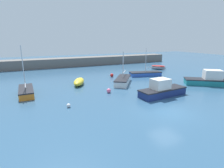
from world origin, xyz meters
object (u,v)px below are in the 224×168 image
at_px(open_tender_yellow, 79,82).
at_px(sailboat_twin_hulled, 145,74).
at_px(rowboat_with_red_cover, 158,67).
at_px(motorboat_grey_hull, 162,90).
at_px(sailboat_short_mast, 123,80).
at_px(cabin_cruiser_white, 210,80).
at_px(mooring_buoy_pink, 109,91).
at_px(sailboat_tall_mast, 26,91).
at_px(mooring_buoy_white, 69,105).
at_px(mooring_buoy_red, 112,75).

bearing_deg(open_tender_yellow, sailboat_twin_hulled, -59.51).
height_order(rowboat_with_red_cover, motorboat_grey_hull, motorboat_grey_hull).
bearing_deg(sailboat_short_mast, cabin_cruiser_white, 98.00).
xyz_separation_m(sailboat_short_mast, mooring_buoy_pink, (-3.59, -3.22, -0.21)).
height_order(sailboat_tall_mast, mooring_buoy_pink, sailboat_tall_mast).
distance_m(rowboat_with_red_cover, mooring_buoy_white, 25.26).
bearing_deg(mooring_buoy_white, mooring_buoy_red, 48.91).
bearing_deg(cabin_cruiser_white, rowboat_with_red_cover, -63.12).
xyz_separation_m(sailboat_twin_hulled, motorboat_grey_hull, (-4.80, -9.92, 0.33)).
distance_m(sailboat_short_mast, mooring_buoy_red, 4.84).
xyz_separation_m(mooring_buoy_white, mooring_buoy_pink, (5.21, 2.61, 0.07)).
xyz_separation_m(cabin_cruiser_white, mooring_buoy_red, (-9.96, 10.47, -0.45)).
height_order(sailboat_twin_hulled, open_tender_yellow, sailboat_twin_hulled).
xyz_separation_m(cabin_cruiser_white, motorboat_grey_hull, (-9.19, -1.11, -0.03)).
height_order(cabin_cruiser_white, mooring_buoy_pink, cabin_cruiser_white).
bearing_deg(rowboat_with_red_cover, sailboat_short_mast, 76.77).
bearing_deg(motorboat_grey_hull, mooring_buoy_red, 88.90).
bearing_deg(open_tender_yellow, cabin_cruiser_white, -90.48).
bearing_deg(mooring_buoy_red, rowboat_with_red_cover, 13.41).
xyz_separation_m(sailboat_short_mast, sailboat_tall_mast, (-12.39, -0.03, -0.05)).
bearing_deg(sailboat_twin_hulled, motorboat_grey_hull, 77.54).
xyz_separation_m(rowboat_with_red_cover, motorboat_grey_hull, (-11.28, -14.46, 0.29)).
distance_m(sailboat_short_mast, mooring_buoy_white, 10.56).
relative_size(sailboat_twin_hulled, open_tender_yellow, 1.52).
bearing_deg(motorboat_grey_hull, sailboat_tall_mast, 148.82).
bearing_deg(sailboat_twin_hulled, open_tender_yellow, 19.57).
relative_size(mooring_buoy_white, mooring_buoy_red, 0.64).
bearing_deg(rowboat_with_red_cover, sailboat_twin_hulled, 80.23).
xyz_separation_m(cabin_cruiser_white, mooring_buoy_pink, (-14.04, 2.44, -0.48)).
xyz_separation_m(sailboat_tall_mast, open_tender_yellow, (6.54, 1.89, 0.03)).
xyz_separation_m(cabin_cruiser_white, sailboat_twin_hulled, (-4.39, 8.81, -0.36)).
relative_size(open_tender_yellow, mooring_buoy_white, 10.14).
height_order(sailboat_twin_hulled, mooring_buoy_red, sailboat_twin_hulled).
xyz_separation_m(rowboat_with_red_cover, open_tender_yellow, (-18.39, -5.83, 0.04)).
distance_m(sailboat_short_mast, mooring_buoy_pink, 4.83).
bearing_deg(mooring_buoy_pink, mooring_buoy_white, -153.34).
bearing_deg(rowboat_with_red_cover, mooring_buoy_white, 77.62).
bearing_deg(rowboat_with_red_cover, sailboat_tall_mast, 62.47).
bearing_deg(rowboat_with_red_cover, cabin_cruiser_white, 126.35).
bearing_deg(motorboat_grey_hull, mooring_buoy_white, 169.77).
xyz_separation_m(sailboat_short_mast, motorboat_grey_hull, (1.26, -6.77, 0.24)).
bearing_deg(mooring_buoy_red, mooring_buoy_pink, -116.90).
bearing_deg(mooring_buoy_red, open_tender_yellow, -154.96).
height_order(sailboat_tall_mast, mooring_buoy_red, sailboat_tall_mast).
height_order(rowboat_with_red_cover, mooring_buoy_white, rowboat_with_red_cover).
bearing_deg(open_tender_yellow, rowboat_with_red_cover, -48.13).
relative_size(cabin_cruiser_white, sailboat_tall_mast, 1.11).
height_order(cabin_cruiser_white, sailboat_tall_mast, sailboat_tall_mast).
distance_m(open_tender_yellow, mooring_buoy_red, 6.99).
height_order(cabin_cruiser_white, motorboat_grey_hull, cabin_cruiser_white).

